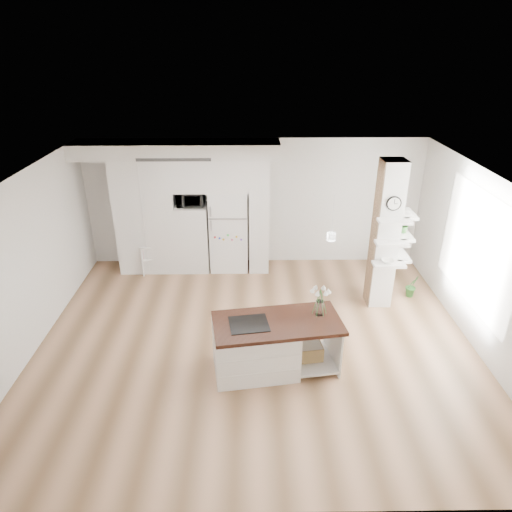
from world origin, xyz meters
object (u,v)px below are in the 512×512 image
at_px(bookshelf, 155,259).
at_px(floor_plant_a, 412,286).
at_px(refrigerator, 229,229).
at_px(kitchen_island, 263,345).

relative_size(bookshelf, floor_plant_a, 1.43).
bearing_deg(refrigerator, floor_plant_a, -19.98).
distance_m(kitchen_island, floor_plant_a, 3.59).
height_order(bookshelf, floor_plant_a, bookshelf).
xyz_separation_m(refrigerator, floor_plant_a, (3.52, -1.28, -0.66)).
distance_m(refrigerator, bookshelf, 1.69).
bearing_deg(bookshelf, floor_plant_a, -33.39).
bearing_deg(refrigerator, bookshelf, -173.63).
xyz_separation_m(refrigerator, bookshelf, (-1.57, -0.18, -0.60)).
height_order(kitchen_island, bookshelf, kitchen_island).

